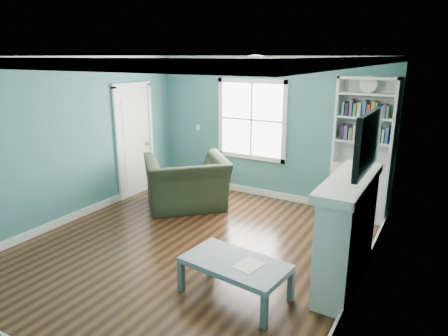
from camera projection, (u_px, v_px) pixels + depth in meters
The scene contains 13 objects.
floor at pixel (191, 248), 5.61m from camera, with size 5.00×5.00×0.00m, color black.
room_walls at pixel (188, 137), 5.18m from camera, with size 5.00×5.00×5.00m.
trim at pixel (189, 163), 5.27m from camera, with size 4.50×5.00×2.60m.
window at pixel (252, 120), 7.43m from camera, with size 1.40×0.06×1.50m.
bookshelf at pixel (361, 164), 6.43m from camera, with size 0.90×0.35×2.31m.
fireplace at pixel (348, 233), 4.61m from camera, with size 0.44×1.58×1.30m.
tv at pixel (368, 142), 4.25m from camera, with size 0.06×1.10×0.65m, color black.
door at pixel (135, 139), 7.55m from camera, with size 0.12×0.98×2.17m.
ceiling_fixture at pixel (256, 61), 4.57m from camera, with size 0.38×0.38×0.15m.
light_switch at pixel (198, 127), 8.07m from camera, with size 0.08×0.01×0.12m, color white.
recliner at pixel (186, 174), 6.98m from camera, with size 1.38×0.90×1.20m, color black.
coffee_table at pixel (235, 266), 4.41m from camera, with size 1.23×0.76×0.42m.
paper_sheet at pixel (249, 265), 4.31m from camera, with size 0.24×0.31×0.00m, color white.
Camera 1 is at (2.94, -4.18, 2.62)m, focal length 32.00 mm.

